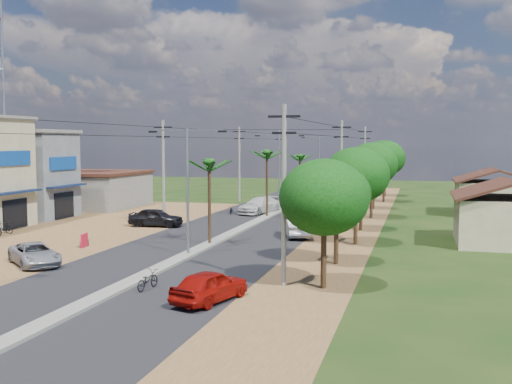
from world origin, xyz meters
TOP-DOWN VIEW (x-y plane):
  - ground at (0.00, 0.00)m, footprint 160.00×160.00m
  - road at (0.00, 15.00)m, footprint 12.00×110.00m
  - median at (0.00, 18.00)m, footprint 1.00×90.00m
  - dirt_lot_west at (-15.00, 8.00)m, footprint 18.00×46.00m
  - dirt_shoulder_east at (8.50, 15.00)m, footprint 5.00×90.00m
  - shophouse_grey at (-21.98, 14.00)m, footprint 9.00×6.40m
  - low_shed at (-21.00, 24.00)m, footprint 10.40×10.40m
  - house_east_near at (20.00, 10.00)m, footprint 7.60×7.50m
  - house_east_far at (21.00, 28.00)m, footprint 7.60×7.50m
  - tree_east_a at (9.50, -6.00)m, footprint 4.40×4.40m
  - tree_east_b at (9.30, 0.00)m, footprint 4.00×4.00m
  - tree_east_c at (9.70, 7.00)m, footprint 4.60×4.60m
  - tree_east_d at (9.40, 14.00)m, footprint 4.20×4.20m
  - tree_east_e at (9.60, 22.00)m, footprint 4.80×4.80m
  - tree_east_f at (9.20, 30.00)m, footprint 3.80×3.80m
  - tree_east_g at (9.80, 38.00)m, footprint 5.00×5.00m
  - tree_east_h at (9.50, 46.00)m, footprint 4.40×4.40m
  - palm_median_near at (0.00, 4.00)m, footprint 2.00×2.00m
  - palm_median_mid at (0.00, 20.00)m, footprint 2.00×2.00m
  - palm_median_far at (0.00, 36.00)m, footprint 2.00×2.00m
  - streetlight_near at (0.00, 0.00)m, footprint 5.10×0.18m
  - streetlight_mid at (0.00, 25.00)m, footprint 5.10×0.18m
  - streetlight_far at (0.00, 50.00)m, footprint 5.10×0.18m
  - utility_pole_w_b at (-7.00, 12.00)m, footprint 1.60×0.24m
  - utility_pole_w_c at (-7.00, 34.00)m, footprint 1.60×0.24m
  - utility_pole_w_d at (-7.00, 55.00)m, footprint 1.60×0.24m
  - utility_pole_e_a at (7.50, -6.00)m, footprint 1.60×0.24m
  - utility_pole_e_b at (7.50, 16.00)m, footprint 1.60×0.24m
  - utility_pole_e_c at (7.50, 38.00)m, footprint 1.60×0.24m
  - car_red_near at (5.00, -9.87)m, footprint 2.86×4.55m
  - car_silver_mid at (5.00, 9.19)m, footprint 3.13×4.95m
  - car_white_far at (-1.50, 22.72)m, footprint 3.81×5.94m
  - car_parked_silver at (-7.50, -5.05)m, footprint 4.92×4.60m
  - car_parked_dark at (-7.50, 11.46)m, footprint 4.70×2.17m
  - moto_rider_east at (1.34, -8.59)m, footprint 0.81×1.82m
  - moto_rider_west_a at (-4.05, 21.56)m, footprint 0.85×1.66m
  - moto_rider_west_b at (-4.33, 31.44)m, footprint 0.76×1.58m
  - roadside_sign at (-8.00, 1.08)m, footprint 0.28×1.14m

SIDE VIEW (x-z plane):
  - ground at x=0.00m, z-range 0.00..0.00m
  - dirt_shoulder_east at x=8.50m, z-range 0.00..0.03m
  - dirt_lot_west at x=-15.00m, z-range 0.00..0.04m
  - road at x=0.00m, z-range 0.00..0.04m
  - median at x=0.00m, z-range 0.00..0.18m
  - moto_rider_west_a at x=-4.05m, z-range 0.00..0.83m
  - moto_rider_west_b at x=-4.33m, z-range 0.00..0.92m
  - moto_rider_east at x=1.34m, z-range 0.00..0.93m
  - roadside_sign at x=-8.00m, z-range 0.00..0.95m
  - car_parked_silver at x=-7.50m, z-range 0.00..1.29m
  - car_red_near at x=5.00m, z-range 0.00..1.44m
  - car_silver_mid at x=5.00m, z-range 0.00..1.54m
  - car_parked_dark at x=-7.50m, z-range 0.00..1.56m
  - car_white_far at x=-1.50m, z-range 0.00..1.60m
  - low_shed at x=-21.00m, z-range -0.01..3.94m
  - house_east_near at x=20.00m, z-range 0.09..4.69m
  - house_east_far at x=21.00m, z-range 0.09..4.69m
  - tree_east_f at x=9.20m, z-range 1.13..6.64m
  - tree_east_b at x=9.30m, z-range 1.20..7.03m
  - shophouse_grey at x=-21.98m, z-range 0.01..8.31m
  - tree_east_d at x=9.40m, z-range 1.27..7.41m
  - tree_east_a at x=9.50m, z-range 1.30..7.67m
  - tree_east_h at x=9.50m, z-range 1.38..7.90m
  - utility_pole_w_b at x=-7.00m, z-range 0.26..9.26m
  - utility_pole_w_c at x=-7.00m, z-range 0.26..9.26m
  - utility_pole_w_d at x=-7.00m, z-range 0.26..9.26m
  - utility_pole_e_a at x=7.50m, z-range 0.26..9.26m
  - utility_pole_e_b at x=7.50m, z-range 0.26..9.26m
  - utility_pole_e_c at x=7.50m, z-range 0.26..9.26m
  - streetlight_near at x=0.00m, z-range 0.79..8.79m
  - streetlight_mid at x=0.00m, z-range 0.79..8.79m
  - streetlight_far at x=0.00m, z-range 0.79..8.79m
  - tree_east_c at x=9.70m, z-range 1.45..8.28m
  - tree_east_e at x=9.60m, z-range 1.52..8.66m
  - tree_east_g at x=9.80m, z-range 1.55..8.93m
  - palm_median_far at x=0.00m, z-range 2.34..8.19m
  - palm_median_near at x=0.00m, z-range 2.46..8.61m
  - palm_median_mid at x=0.00m, z-range 2.62..9.17m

